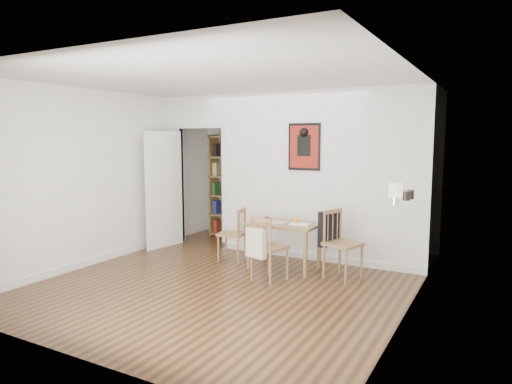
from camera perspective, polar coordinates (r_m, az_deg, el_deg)
The scene contains 15 objects.
ground at distance 6.29m, azimuth -2.38°, elevation -10.67°, with size 5.20×5.20×0.00m, color brown.
room_shell at distance 7.17m, azimuth 3.81°, elevation 2.06°, with size 5.20×5.20×5.20m.
dining_table at distance 6.59m, azimuth 3.55°, elevation -4.57°, with size 0.99×0.63×0.67m.
chair_left at distance 7.04m, azimuth -3.04°, elevation -5.31°, with size 0.48×0.48×0.82m.
chair_right at distance 6.27m, azimuth 10.67°, elevation -6.30°, with size 0.63×0.58×0.93m.
chair_front at distance 6.08m, azimuth 1.60°, elevation -6.97°, with size 0.54×0.57×0.87m.
bookshelf at distance 8.69m, azimuth -3.18°, elevation 0.67°, with size 0.82×0.33×1.95m.
fireplace at distance 5.62m, azimuth 18.36°, elevation -6.65°, with size 0.45×1.25×1.16m.
red_glass at distance 6.56m, azimuth 1.35°, elevation -3.49°, with size 0.07×0.07×0.09m, color maroon.
orange_fruit at distance 6.55m, azimuth 4.98°, elevation -3.54°, with size 0.09×0.09×0.09m, color orange.
placemat at distance 6.66m, azimuth 2.38°, elevation -3.71°, with size 0.39×0.29×0.00m, color beige.
notebook at distance 6.46m, azimuth 5.55°, elevation -4.01°, with size 0.29×0.21×0.01m, color white.
mantel_lamp at distance 5.21m, azimuth 17.06°, elevation 0.07°, with size 0.15×0.15×0.24m.
ceramic_jar_a at distance 5.61m, azimuth 18.30°, elevation -0.46°, with size 0.09×0.09×0.11m, color black.
ceramic_jar_b at distance 5.75m, azimuth 18.73°, elevation -0.29°, with size 0.09×0.09×0.11m, color black.
Camera 1 is at (3.11, -5.14, 1.89)m, focal length 32.00 mm.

